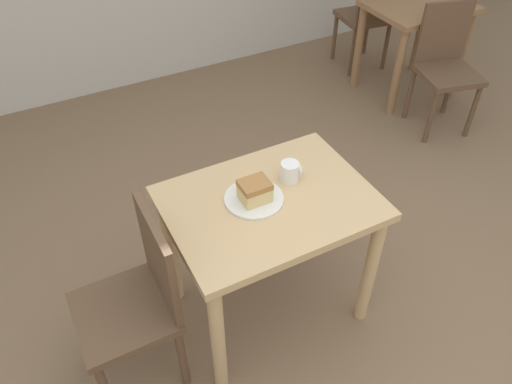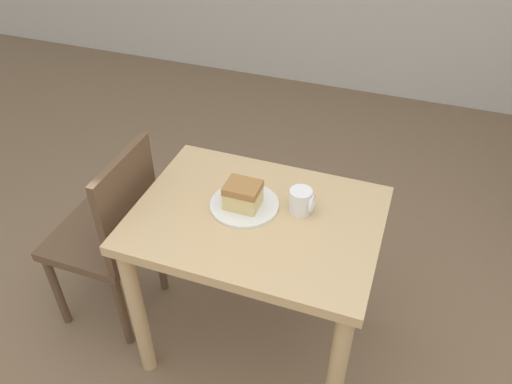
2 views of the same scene
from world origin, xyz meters
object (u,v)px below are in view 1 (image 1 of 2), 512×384
at_px(coffee_mug, 290,172).
at_px(plate, 254,199).
at_px(chair_near_window, 138,300).
at_px(cake_slice, 255,191).
at_px(dining_table_far, 416,23).
at_px(chair_far_corner, 445,64).
at_px(dining_table_near, 269,222).
at_px(chair_far_opposite, 368,14).

bearing_deg(coffee_mug, plate, -168.44).
xyz_separation_m(chair_near_window, coffee_mug, (0.76, 0.11, 0.30)).
bearing_deg(chair_near_window, coffee_mug, 97.98).
bearing_deg(cake_slice, chair_near_window, -174.30).
bearing_deg(chair_near_window, plate, 96.70).
relative_size(cake_slice, coffee_mug, 1.33).
xyz_separation_m(dining_table_far, chair_far_corner, (-0.12, -0.48, -0.09)).
bearing_deg(chair_far_corner, coffee_mug, -140.80).
bearing_deg(dining_table_far, cake_slice, -147.14).
bearing_deg(cake_slice, dining_table_near, -20.33).
distance_m(chair_far_corner, plate, 2.15).
height_order(chair_far_corner, chair_far_opposite, same).
bearing_deg(dining_table_far, chair_far_opposite, 98.14).
distance_m(dining_table_far, coffee_mug, 2.30).
relative_size(chair_far_corner, plate, 3.54).
distance_m(dining_table_near, cake_slice, 0.20).
height_order(chair_far_opposite, cake_slice, chair_far_opposite).
xyz_separation_m(dining_table_far, chair_near_window, (-2.64, -1.40, -0.09)).
height_order(dining_table_near, chair_near_window, chair_near_window).
bearing_deg(chair_far_corner, cake_slice, -141.82).
xyz_separation_m(dining_table_near, chair_far_opposite, (1.96, 1.84, -0.12)).
bearing_deg(plate, coffee_mug, 11.56).
xyz_separation_m(chair_near_window, chair_far_corner, (2.52, 0.92, 0.00)).
bearing_deg(coffee_mug, dining_table_far, 34.50).
height_order(dining_table_far, coffee_mug, coffee_mug).
distance_m(chair_far_opposite, plate, 2.72).
distance_m(chair_far_opposite, coffee_mug, 2.55).
height_order(plate, cake_slice, cake_slice).
height_order(dining_table_near, cake_slice, cake_slice).
relative_size(dining_table_near, coffee_mug, 9.47).
bearing_deg(dining_table_near, cake_slice, 159.67).
xyz_separation_m(dining_table_near, dining_table_far, (2.02, 1.37, -0.03)).
xyz_separation_m(dining_table_near, cake_slice, (-0.06, 0.02, 0.19)).
height_order(dining_table_near, dining_table_far, dining_table_near).
height_order(chair_near_window, cake_slice, chair_near_window).
height_order(chair_near_window, coffee_mug, chair_near_window).
relative_size(dining_table_near, chair_near_window, 0.98).
bearing_deg(plate, cake_slice, -96.56).
height_order(chair_far_corner, plate, chair_far_corner).
height_order(chair_far_opposite, coffee_mug, chair_far_opposite).
bearing_deg(plate, chair_far_opposite, 41.96).
xyz_separation_m(dining_table_near, plate, (-0.06, 0.03, 0.14)).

